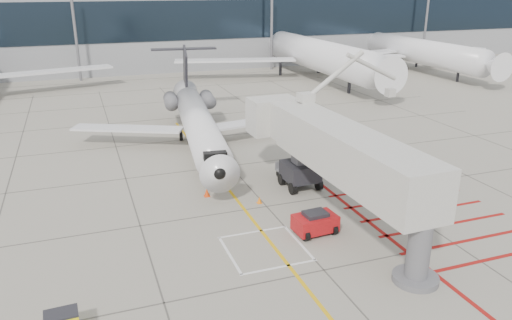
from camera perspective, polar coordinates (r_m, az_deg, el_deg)
name	(u,v)px	position (r m, az deg, el deg)	size (l,w,h in m)	color
ground_plane	(292,234)	(28.83, 4.09, -8.48)	(260.00, 260.00, 0.00)	gray
regional_jet	(201,113)	(40.45, -6.34, 5.34)	(22.16, 27.94, 7.32)	silver
jet_bridge	(348,163)	(28.94, 10.52, -0.39)	(9.04, 19.09, 7.63)	beige
pushback_tug	(315,222)	(28.79, 6.78, -7.05)	(2.40, 1.50, 1.40)	#AE1014
baggage_cart	(290,169)	(36.78, 3.96, -1.04)	(1.94, 1.22, 1.22)	slate
ground_power_unit	(411,176)	(35.75, 17.32, -1.72)	(2.76, 1.61, 2.18)	beige
cone_nose	(207,192)	(33.66, -5.64, -3.71)	(0.40, 0.40, 0.56)	red
cone_side	(259,200)	(32.51, 0.39, -4.59)	(0.33, 0.33, 0.45)	orange
terminal_building	(189,21)	(95.63, -7.68, 15.52)	(180.00, 28.00, 14.00)	gray
terminal_glass_band	(208,20)	(81.93, -5.48, 15.64)	(180.00, 0.10, 6.00)	black
bg_aircraft_c	(307,32)	(76.98, 5.85, 14.31)	(39.40, 43.78, 13.13)	silver
bg_aircraft_d	(412,34)	(86.80, 17.45, 13.57)	(34.29, 38.10, 11.43)	silver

